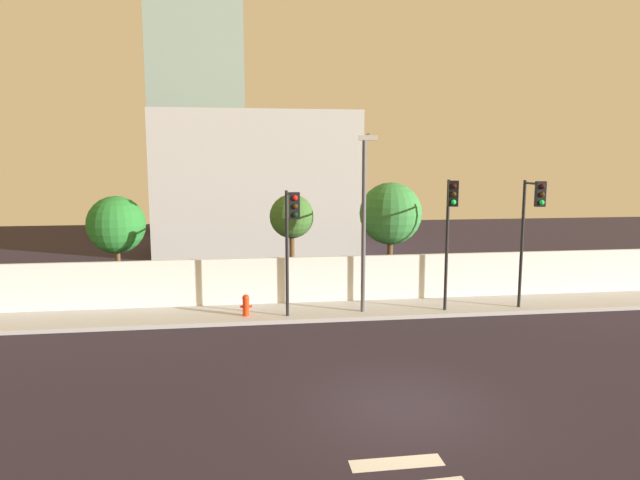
% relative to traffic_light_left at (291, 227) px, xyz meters
% --- Properties ---
extents(ground_plane, '(80.00, 80.00, 0.00)m').
position_rel_traffic_light_left_xyz_m(ground_plane, '(2.05, -6.93, -3.47)').
color(ground_plane, '#251E28').
extents(sidewalk, '(36.00, 2.40, 0.15)m').
position_rel_traffic_light_left_xyz_m(sidewalk, '(2.05, 1.27, -3.39)').
color(sidewalk, '#AAAAAA').
rests_on(sidewalk, ground).
extents(perimeter_wall, '(36.00, 0.18, 1.80)m').
position_rel_traffic_light_left_xyz_m(perimeter_wall, '(2.05, 2.56, -2.42)').
color(perimeter_wall, silver).
rests_on(perimeter_wall, sidewalk).
extents(traffic_light_left, '(0.41, 1.39, 4.53)m').
position_rel_traffic_light_left_xyz_m(traffic_light_left, '(0.00, 0.00, 0.00)').
color(traffic_light_left, black).
rests_on(traffic_light_left, sidewalk).
extents(traffic_light_center, '(0.34, 1.40, 4.85)m').
position_rel_traffic_light_left_xyz_m(traffic_light_center, '(8.81, 0.01, 0.22)').
color(traffic_light_center, black).
rests_on(traffic_light_center, sidewalk).
extents(traffic_light_right, '(0.46, 1.27, 4.89)m').
position_rel_traffic_light_left_xyz_m(traffic_light_right, '(5.74, 0.08, 0.23)').
color(traffic_light_right, black).
rests_on(traffic_light_right, sidewalk).
extents(street_lamp_curbside, '(0.72, 2.25, 6.45)m').
position_rel_traffic_light_left_xyz_m(street_lamp_curbside, '(2.68, 0.50, 0.56)').
color(street_lamp_curbside, '#4C4C51').
rests_on(street_lamp_curbside, sidewalk).
extents(fire_hydrant, '(0.44, 0.26, 0.79)m').
position_rel_traffic_light_left_xyz_m(fire_hydrant, '(-1.58, 0.83, -2.89)').
color(fire_hydrant, red).
rests_on(fire_hydrant, sidewalk).
extents(roadside_tree_leftmost, '(2.26, 2.26, 4.37)m').
position_rel_traffic_light_left_xyz_m(roadside_tree_leftmost, '(-6.55, 3.58, -0.24)').
color(roadside_tree_leftmost, brown).
rests_on(roadside_tree_leftmost, ground).
extents(roadside_tree_midleft, '(1.80, 1.80, 4.37)m').
position_rel_traffic_light_left_xyz_m(roadside_tree_midleft, '(0.34, 3.58, -0.04)').
color(roadside_tree_midleft, brown).
rests_on(roadside_tree_midleft, ground).
extents(roadside_tree_midright, '(2.60, 2.60, 4.83)m').
position_rel_traffic_light_left_xyz_m(roadside_tree_midright, '(4.48, 3.58, 0.05)').
color(roadside_tree_midright, brown).
rests_on(roadside_tree_midright, ground).
extents(low_building_distant, '(12.42, 6.00, 8.68)m').
position_rel_traffic_light_left_xyz_m(low_building_distant, '(-0.70, 16.56, 0.87)').
color(low_building_distant, '#B0B0B0').
rests_on(low_building_distant, ground).
extents(tower_on_skyline, '(7.53, 5.00, 22.67)m').
position_rel_traffic_light_left_xyz_m(tower_on_skyline, '(-5.08, 28.56, 7.87)').
color(tower_on_skyline, gray).
rests_on(tower_on_skyline, ground).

